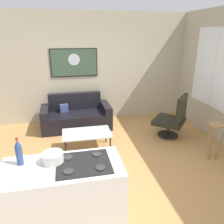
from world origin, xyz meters
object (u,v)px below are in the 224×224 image
Objects in this scene: armchair at (173,118)px; bar_stool at (215,134)px; soda_bottle at (19,153)px; wall_painting at (74,63)px; coffee_table at (87,134)px; couch at (76,117)px; mixing_bowl at (53,158)px.

bar_stool is at bearing -72.78° from armchair.
soda_bottle reaches higher than bar_stool.
soda_bottle is (-3.19, -0.91, 0.51)m from bar_stool.
wall_painting is (-2.09, 1.52, 1.11)m from armchair.
bar_stool is (2.30, -0.82, 0.17)m from coffee_table.
couch is 1.77× the size of coffee_table.
armchair is at bearing 107.22° from bar_stool.
wall_painting reaches higher than mixing_bowl.
couch is 3.13m from soda_bottle.
soda_bottle is at bearing -117.26° from coffee_table.
soda_bottle is 0.37m from mixing_bowl.
soda_bottle is (-0.89, -1.72, 0.68)m from coffee_table.
mixing_bowl reaches higher than armchair.
couch is at bearing -94.66° from wall_painting.
mixing_bowl reaches higher than couch.
coffee_table is at bearing -174.22° from armchair.
armchair is at bearing 33.83° from soda_bottle.
couch is 1.71× the size of armchair.
coffee_table is 0.97× the size of armchair.
coffee_table is at bearing 160.42° from bar_stool.
coffee_table is 2.45m from bar_stool.
wall_painting is at bearing 93.49° from coffee_table.
soda_bottle is at bearing -164.14° from bar_stool.
soda_bottle is at bearing -102.79° from wall_painting.
coffee_table is at bearing 62.74° from soda_bottle.
couch is 1.23m from coffee_table.
armchair is 0.84× the size of wall_painting.
coffee_table is 0.81× the size of wall_painting.
armchair is at bearing 5.78° from coffee_table.
coffee_table is 2.94× the size of soda_bottle.
bar_stool reaches higher than coffee_table.
armchair is 4.21× the size of mixing_bowl.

